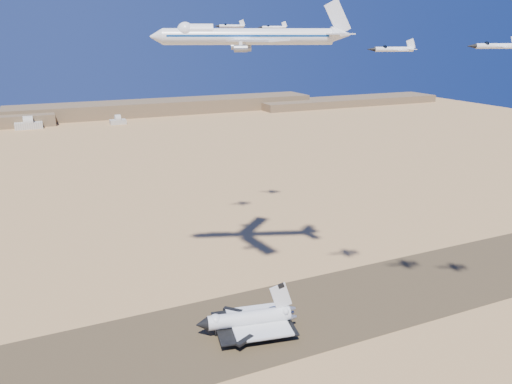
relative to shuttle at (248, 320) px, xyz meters
name	(u,v)px	position (x,y,z in m)	size (l,w,h in m)	color
ground	(228,332)	(-6.93, 2.80, -4.89)	(1200.00, 1200.00, 0.00)	tan
runway	(228,332)	(-6.93, 2.80, -4.86)	(600.00, 50.00, 0.06)	brown
ridgeline	(130,111)	(58.38, 530.11, 2.74)	(960.00, 90.00, 18.00)	brown
hangars	(25,126)	(-70.93, 481.24, -0.06)	(200.50, 29.50, 30.00)	beige
shuttle	(248,320)	(0.00, 0.00, 0.00)	(36.99, 26.92, 18.20)	silver
carrier_747	(242,36)	(8.73, 24.27, 98.09)	(70.28, 51.94, 17.74)	white
crew_a	(268,333)	(5.69, -4.96, -3.99)	(0.62, 0.40, 1.69)	#F2510E
crew_b	(276,336)	(7.44, -7.91, -3.99)	(0.81, 0.47, 1.68)	#F2510E
crew_c	(284,335)	(10.05, -8.68, -3.88)	(1.11, 0.57, 1.90)	#F2510E
chase_jet_a	(393,49)	(42.99, -15.67, 94.36)	(15.79, 9.08, 4.00)	white
chase_jet_b	(496,46)	(60.73, -38.69, 95.58)	(16.03, 9.32, 4.08)	white
chase_jet_d	(231,26)	(23.11, 71.65, 102.51)	(13.88, 7.85, 3.49)	white
chase_jet_e	(273,27)	(51.78, 86.98, 102.37)	(13.94, 8.87, 3.64)	white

